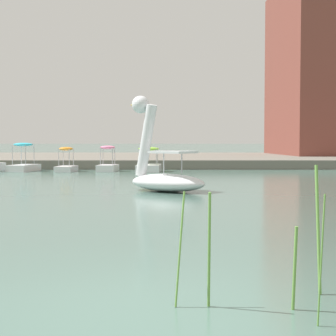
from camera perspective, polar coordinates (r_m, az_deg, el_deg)
ground_plane at (r=5.88m, az=-2.90°, el=-14.32°), size 631.75×631.75×0.00m
shore_bank_far at (r=44.48m, az=-0.21°, el=0.94°), size 132.41×22.39×0.55m
swan_boat at (r=19.08m, az=-0.34°, el=-0.19°), size 3.18×2.89×3.31m
pedal_boat_lime at (r=31.18m, az=-1.80°, el=0.44°), size 1.40×2.33×1.38m
pedal_boat_pink at (r=31.66m, az=-6.01°, el=0.39°), size 1.17×1.81×1.45m
pedal_boat_orange at (r=31.73m, az=-10.19°, el=0.42°), size 1.09×1.86×1.38m
pedal_boat_cyan at (r=32.65m, az=-14.39°, el=0.53°), size 1.59×2.38×1.62m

